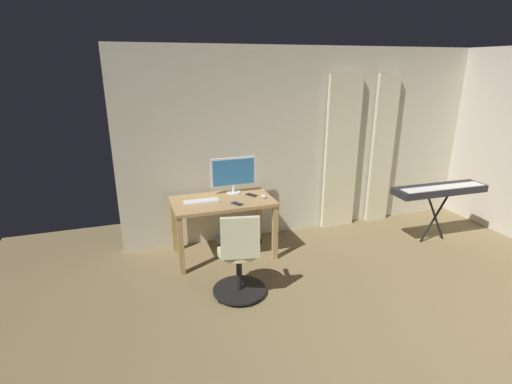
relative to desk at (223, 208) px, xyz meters
name	(u,v)px	position (x,y,z in m)	size (l,w,h in m)	color
back_room_partition	(309,142)	(-1.37, -0.49, 0.63)	(5.16, 0.10, 2.53)	beige
curtain_left_panel	(382,151)	(-2.52, -0.38, 0.46)	(0.35, 0.06, 2.18)	beige
curtain_right_panel	(341,154)	(-1.83, -0.38, 0.46)	(0.50, 0.06, 2.18)	beige
desk	(223,208)	(0.00, 0.00, 0.00)	(1.22, 0.68, 0.74)	tan
office_chair	(239,259)	(0.07, 0.95, -0.19)	(0.56, 0.56, 0.95)	black
computer_monitor	(233,173)	(-0.20, -0.22, 0.37)	(0.58, 0.18, 0.46)	white
computer_keyboard	(202,201)	(0.26, 0.00, 0.12)	(0.41, 0.14, 0.02)	white
computer_mouse	(264,196)	(-0.50, 0.08, 0.12)	(0.06, 0.10, 0.04)	silver
cell_phone_face_up	(237,204)	(-0.13, 0.20, 0.11)	(0.07, 0.14, 0.01)	#232328
cell_phone_by_monitor	(252,195)	(-0.39, -0.05, 0.11)	(0.07, 0.14, 0.01)	black
piano_keyboard	(440,190)	(-2.81, 0.51, 0.09)	(1.29, 0.36, 0.79)	black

